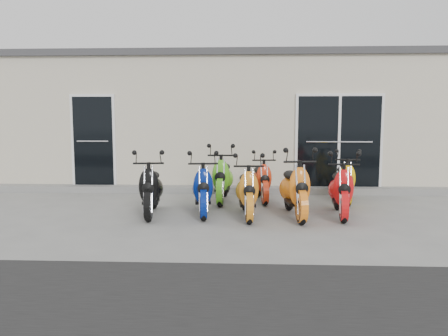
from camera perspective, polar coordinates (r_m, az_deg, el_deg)
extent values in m
plane|color=gray|center=(8.29, -0.20, -5.63)|extent=(80.00, 80.00, 0.00)
cube|color=beige|center=(13.30, 0.95, 5.91)|extent=(14.00, 6.00, 3.20)
cube|color=#3F3F42|center=(13.39, 0.96, 13.12)|extent=(14.20, 6.20, 0.16)
cube|color=gray|center=(10.26, 0.38, -2.84)|extent=(14.00, 0.40, 0.15)
cube|color=black|center=(10.89, -16.69, 3.70)|extent=(1.07, 0.08, 2.22)
cube|color=black|center=(10.51, 14.76, 3.67)|extent=(2.02, 0.08, 2.22)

